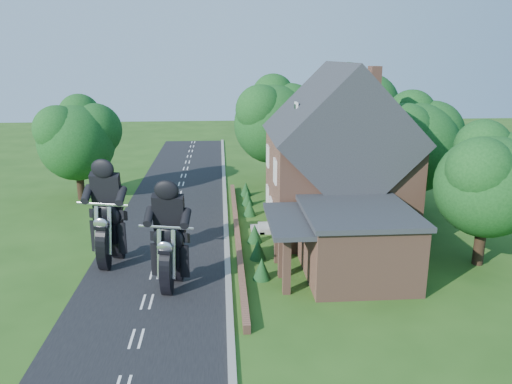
{
  "coord_description": "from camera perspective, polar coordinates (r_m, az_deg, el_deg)",
  "views": [
    {
      "loc": [
        3.39,
        -23.4,
        10.65
      ],
      "look_at": [
        5.44,
        4.93,
        2.8
      ],
      "focal_mm": 35.0,
      "sensor_mm": 36.0,
      "label": 1
    }
  ],
  "objects": [
    {
      "name": "tree_annex_side",
      "position": [
        27.87,
        25.53,
        1.57
      ],
      "size": [
        5.64,
        5.2,
        7.48
      ],
      "color": "black",
      "rests_on": "ground"
    },
    {
      "name": "shrub_d",
      "position": [
        33.99,
        -0.74,
        -1.84
      ],
      "size": [
        0.9,
        0.9,
        1.1
      ],
      "primitive_type": "cone",
      "color": "#113817",
      "rests_on": "ground"
    },
    {
      "name": "annex",
      "position": [
        25.13,
        11.13,
        -5.56
      ],
      "size": [
        7.05,
        5.94,
        3.44
      ],
      "color": "brown",
      "rests_on": "ground"
    },
    {
      "name": "shrub_f",
      "position": [
        38.79,
        -1.18,
        0.35
      ],
      "size": [
        0.9,
        0.9,
        1.1
      ],
      "primitive_type": "cone",
      "color": "#113817",
      "rests_on": "ground"
    },
    {
      "name": "tree_house_right",
      "position": [
        35.08,
        18.22,
        5.72
      ],
      "size": [
        6.51,
        6.0,
        8.4
      ],
      "color": "black",
      "rests_on": "ground"
    },
    {
      "name": "garden_wall",
      "position": [
        30.28,
        -2.18,
        -4.75
      ],
      "size": [
        0.3,
        22.0,
        0.4
      ],
      "primitive_type": "cube",
      "color": "brown",
      "rests_on": "ground"
    },
    {
      "name": "tree_behind_left",
      "position": [
        41.1,
        2.58,
        8.56
      ],
      "size": [
        6.94,
        6.4,
        9.16
      ],
      "color": "black",
      "rests_on": "ground"
    },
    {
      "name": "shrub_e",
      "position": [
        36.38,
        -0.97,
        -0.67
      ],
      "size": [
        0.9,
        0.9,
        1.1
      ],
      "primitive_type": "cone",
      "color": "#113817",
      "rests_on": "ground"
    },
    {
      "name": "tree_behind_house",
      "position": [
        41.22,
        11.19,
        9.0
      ],
      "size": [
        7.81,
        7.2,
        10.08
      ],
      "color": "black",
      "rests_on": "ground"
    },
    {
      "name": "house",
      "position": [
        30.9,
        9.25,
        3.47
      ],
      "size": [
        9.54,
        8.64,
        10.24
      ],
      "color": "brown",
      "rests_on": "ground"
    },
    {
      "name": "motorcycle_follow",
      "position": [
        27.2,
        -16.23,
        -6.31
      ],
      "size": [
        0.91,
        1.89,
        1.7
      ],
      "primitive_type": null,
      "rotation": [
        0.0,
        0.0,
        2.89
      ],
      "color": "black",
      "rests_on": "ground"
    },
    {
      "name": "shrub_b",
      "position": [
        26.94,
        0.22,
        -6.57
      ],
      "size": [
        0.9,
        0.9,
        1.1
      ],
      "primitive_type": "cone",
      "color": "#113817",
      "rests_on": "ground"
    },
    {
      "name": "kerb",
      "position": [
        25.69,
        -3.24,
        -8.93
      ],
      "size": [
        0.3,
        80.0,
        0.12
      ],
      "primitive_type": "cube",
      "color": "gray",
      "rests_on": "ground"
    },
    {
      "name": "motorcycle_lead",
      "position": [
        23.94,
        -9.61,
        -9.09
      ],
      "size": [
        0.8,
        1.76,
        1.59
      ],
      "primitive_type": null,
      "rotation": [
        0.0,
        0.0,
        2.92
      ],
      "color": "black",
      "rests_on": "ground"
    },
    {
      "name": "tree_far_road",
      "position": [
        39.32,
        -19.32,
        6.09
      ],
      "size": [
        6.08,
        5.6,
        7.84
      ],
      "color": "black",
      "rests_on": "ground"
    },
    {
      "name": "shrub_a",
      "position": [
        24.65,
        0.67,
        -8.74
      ],
      "size": [
        0.9,
        0.9,
        1.1
      ],
      "primitive_type": "cone",
      "color": "#113817",
      "rests_on": "ground"
    },
    {
      "name": "road",
      "position": [
        25.93,
        -11.43,
        -9.11
      ],
      "size": [
        7.0,
        80.0,
        0.02
      ],
      "primitive_type": "cube",
      "color": "black",
      "rests_on": "ground"
    },
    {
      "name": "shrub_c",
      "position": [
        29.27,
        -0.15,
        -4.74
      ],
      "size": [
        0.9,
        0.9,
        1.1
      ],
      "primitive_type": "cone",
      "color": "#113817",
      "rests_on": "ground"
    },
    {
      "name": "ground",
      "position": [
        25.93,
        -11.43,
        -9.13
      ],
      "size": [
        120.0,
        120.0,
        0.0
      ],
      "primitive_type": "plane",
      "color": "#244C15",
      "rests_on": "ground"
    }
  ]
}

